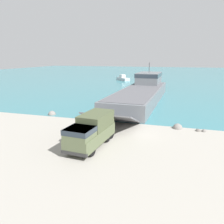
{
  "coord_description": "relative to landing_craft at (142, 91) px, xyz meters",
  "views": [
    {
      "loc": [
        4.65,
        -24.08,
        8.84
      ],
      "look_at": [
        -2.78,
        1.04,
        2.23
      ],
      "focal_mm": 35.0,
      "sensor_mm": 36.0,
      "label": 1
    }
  ],
  "objects": [
    {
      "name": "water_surface",
      "position": [
        2.18,
        72.86,
        -1.86
      ],
      "size": [
        240.0,
        180.0,
        0.01
      ],
      "primitive_type": "cube",
      "color": "teal",
      "rests_on": "ground_plane"
    },
    {
      "name": "shoreline_rock_a",
      "position": [
        7.35,
        -17.65,
        -1.87
      ],
      "size": [
        1.24,
        1.24,
        1.24
      ],
      "primitive_type": "sphere",
      "color": "gray",
      "rests_on": "ground_plane"
    },
    {
      "name": "landing_craft",
      "position": [
        0.0,
        0.0,
        0.0
      ],
      "size": [
        8.45,
        35.88,
        7.61
      ],
      "rotation": [
        0.0,
        0.0,
        -0.04
      ],
      "color": "slate",
      "rests_on": "ground_plane"
    },
    {
      "name": "ground_plane",
      "position": [
        2.18,
        -21.35,
        -1.87
      ],
      "size": [
        240.0,
        240.0,
        0.0
      ],
      "primitive_type": "plane",
      "color": "#9E998E"
    },
    {
      "name": "shoreline_rock_b",
      "position": [
        -11.7,
        -16.2,
        -1.87
      ],
      "size": [
        1.22,
        1.22,
        1.22
      ],
      "primitive_type": "sphere",
      "color": "gray",
      "rests_on": "ground_plane"
    },
    {
      "name": "soldier_on_ramp",
      "position": [
        -3.61,
        -26.24,
        -0.9
      ],
      "size": [
        0.49,
        0.46,
        1.67
      ],
      "rotation": [
        0.0,
        0.0,
        2.25
      ],
      "color": "#6B664C",
      "rests_on": "ground_plane"
    },
    {
      "name": "military_truck",
      "position": [
        -1.11,
        -25.92,
        -0.22
      ],
      "size": [
        3.14,
        7.17,
        3.17
      ],
      "rotation": [
        0.0,
        0.0,
        -1.66
      ],
      "color": "#566042",
      "rests_on": "ground_plane"
    },
    {
      "name": "moored_boat_a",
      "position": [
        -13.35,
        37.79,
        -1.13
      ],
      "size": [
        6.15,
        6.1,
        2.24
      ],
      "rotation": [
        0.0,
        0.0,
        3.94
      ],
      "color": "#B7BABF",
      "rests_on": "ground_plane"
    },
    {
      "name": "shoreline_rock_d",
      "position": [
        9.77,
        -18.03,
        -1.87
      ],
      "size": [
        0.6,
        0.6,
        0.6
      ],
      "primitive_type": "sphere",
      "color": "#66605B",
      "rests_on": "ground_plane"
    },
    {
      "name": "shoreline_rock_c",
      "position": [
        10.48,
        -18.01,
        -1.87
      ],
      "size": [
        0.6,
        0.6,
        0.6
      ],
      "primitive_type": "sphere",
      "color": "gray",
      "rests_on": "ground_plane"
    }
  ]
}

